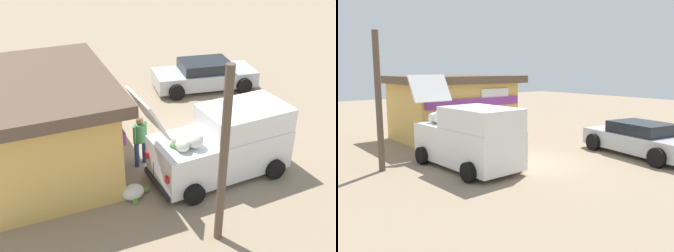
% 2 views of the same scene
% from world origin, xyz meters
% --- Properties ---
extents(ground_plane, '(60.00, 60.00, 0.00)m').
position_xyz_m(ground_plane, '(0.00, 0.00, 0.00)').
color(ground_plane, gray).
extents(storefront_bar, '(5.69, 4.49, 2.98)m').
position_xyz_m(storefront_bar, '(0.47, 5.42, 1.54)').
color(storefront_bar, '#E0B259').
rests_on(storefront_bar, ground_plane).
extents(delivery_van, '(2.29, 4.72, 3.07)m').
position_xyz_m(delivery_van, '(-1.79, 0.40, 1.03)').
color(delivery_van, white).
rests_on(delivery_van, ground_plane).
extents(parked_sedan, '(2.72, 4.70, 1.28)m').
position_xyz_m(parked_sedan, '(4.41, -2.07, 0.62)').
color(parked_sedan, '#B2B7BC').
rests_on(parked_sedan, ground_plane).
extents(vendor_standing, '(0.46, 0.51, 1.66)m').
position_xyz_m(vendor_standing, '(-0.43, 2.56, 0.96)').
color(vendor_standing, navy).
rests_on(vendor_standing, ground_plane).
extents(customer_bending, '(0.69, 0.72, 1.32)m').
position_xyz_m(customer_bending, '(-1.64, 2.26, 0.81)').
color(customer_bending, '#4C4C51').
rests_on(customer_bending, ground_plane).
extents(unloaded_banana_pile, '(0.79, 0.85, 0.42)m').
position_xyz_m(unloaded_banana_pile, '(-1.95, 3.30, 0.19)').
color(unloaded_banana_pile, silver).
rests_on(unloaded_banana_pile, ground_plane).
extents(paint_bucket, '(0.33, 0.33, 0.36)m').
position_xyz_m(paint_bucket, '(2.07, 2.98, 0.18)').
color(paint_bucket, blue).
rests_on(paint_bucket, ground_plane).
extents(utility_pole, '(0.20, 0.20, 4.48)m').
position_xyz_m(utility_pole, '(-4.21, 1.86, 2.24)').
color(utility_pole, brown).
rests_on(utility_pole, ground_plane).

